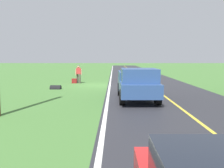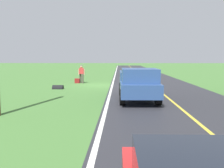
{
  "view_description": "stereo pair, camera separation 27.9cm",
  "coord_description": "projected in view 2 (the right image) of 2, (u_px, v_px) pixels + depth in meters",
  "views": [
    {
      "loc": [
        -1.61,
        21.92,
        2.36
      ],
      "look_at": [
        -1.52,
        9.67,
        1.11
      ],
      "focal_mm": 40.55,
      "sensor_mm": 36.0,
      "label": 1
    },
    {
      "loc": [
        -1.89,
        21.91,
        2.36
      ],
      "look_at": [
        -1.52,
        9.67,
        1.11
      ],
      "focal_mm": 40.55,
      "sensor_mm": 36.0,
      "label": 2
    }
  ],
  "objects": [
    {
      "name": "hitchhiker_walking",
      "position": [
        81.0,
        73.0,
        23.94
      ],
      "size": [
        0.62,
        0.51,
        1.75
      ],
      "color": "#4C473D",
      "rests_on": "ground"
    },
    {
      "name": "lane_centre_line",
      "position": [
        153.0,
        85.0,
        21.94
      ],
      "size": [
        0.14,
        117.6,
        0.0
      ],
      "primitive_type": "cube",
      "color": "gold",
      "rests_on": "ground"
    },
    {
      "name": "lane_edge_line",
      "position": [
        112.0,
        85.0,
        22.05
      ],
      "size": [
        0.16,
        117.6,
        0.0
      ],
      "primitive_type": "cube",
      "color": "silver",
      "rests_on": "ground"
    },
    {
      "name": "drainage_culvert",
      "position": [
        58.0,
        89.0,
        19.5
      ],
      "size": [
        0.8,
        0.6,
        0.6
      ],
      "primitive_type": "cylinder",
      "rotation": [
        0.0,
        1.57,
        0.0
      ],
      "color": "black",
      "rests_on": "ground"
    },
    {
      "name": "road_surface",
      "position": [
        153.0,
        85.0,
        21.94
      ],
      "size": [
        7.41,
        120.0,
        0.0
      ],
      "primitive_type": "cube",
      "color": "#28282D",
      "rests_on": "ground"
    },
    {
      "name": "ground_plane",
      "position": [
        98.0,
        85.0,
        22.09
      ],
      "size": [
        200.0,
        200.0,
        0.0
      ],
      "primitive_type": "plane",
      "color": "#427033"
    },
    {
      "name": "suitcase_carried",
      "position": [
        77.0,
        81.0,
        23.91
      ],
      "size": [
        0.48,
        0.24,
        0.45
      ],
      "primitive_type": "cube",
      "rotation": [
        0.0,
        0.0,
        1.67
      ],
      "color": "maroon",
      "rests_on": "ground"
    },
    {
      "name": "pickup_truck_passing",
      "position": [
        138.0,
        83.0,
        14.12
      ],
      "size": [
        2.14,
        5.42,
        1.82
      ],
      "color": "#2D4C84",
      "rests_on": "ground"
    }
  ]
}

